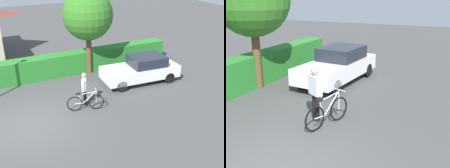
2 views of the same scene
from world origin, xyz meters
TOP-DOWN VIEW (x-y plane):
  - ground_plane at (0.00, 0.00)m, footprint 60.00×60.00m
  - hedge_row at (0.00, 4.65)m, footprint 19.61×0.90m
  - parked_car_near at (6.53, 1.69)m, footprint 4.35×2.06m
  - bicycle at (2.54, 0.14)m, footprint 1.65×0.66m
  - person_rider at (2.71, 0.61)m, footprint 0.41×0.59m
  - tree_kerbside at (4.48, 4.23)m, footprint 2.85×2.85m

SIDE VIEW (x-z plane):
  - ground_plane at x=0.00m, z-range 0.00..0.00m
  - bicycle at x=2.54m, z-range -0.09..0.89m
  - hedge_row at x=0.00m, z-range 0.00..1.27m
  - parked_car_near at x=6.53m, z-range 0.01..1.48m
  - person_rider at x=2.71m, z-range 0.14..1.78m
  - tree_kerbside at x=4.48m, z-range 0.99..5.88m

